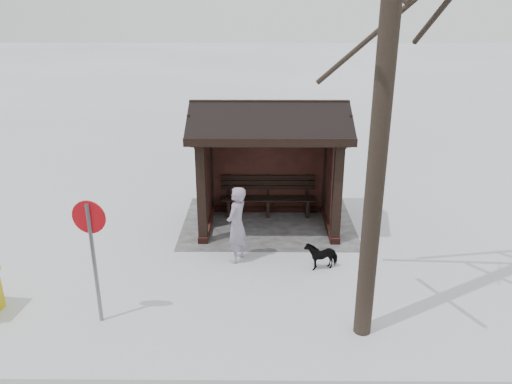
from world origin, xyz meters
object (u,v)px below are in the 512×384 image
(dog, at_px, (321,255))
(road_sign, at_px, (91,236))
(bus_shelter, at_px, (269,138))
(pedestrian, at_px, (237,225))

(dog, bearing_deg, road_sign, -83.60)
(bus_shelter, relative_size, road_sign, 1.62)
(bus_shelter, xyz_separation_m, pedestrian, (0.69, 1.92, -1.34))
(dog, xyz_separation_m, road_sign, (4.00, 1.87, 1.33))
(bus_shelter, height_order, road_sign, bus_shelter)
(bus_shelter, relative_size, pedestrian, 2.18)
(dog, height_order, road_sign, road_sign)
(bus_shelter, distance_m, pedestrian, 2.44)
(pedestrian, bearing_deg, road_sign, -22.35)
(pedestrian, height_order, road_sign, road_sign)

